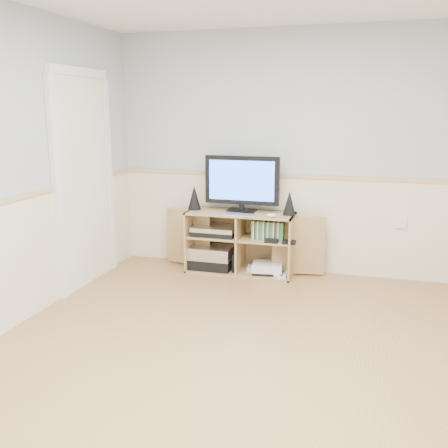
{
  "coord_description": "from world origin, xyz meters",
  "views": [
    {
      "loc": [
        0.66,
        -2.93,
        1.71
      ],
      "look_at": [
        -0.54,
        1.2,
        0.71
      ],
      "focal_mm": 40.0,
      "sensor_mm": 36.0,
      "label": 1
    }
  ],
  "objects_px": {
    "monitor": "(242,182)",
    "game_consoles": "(266,268)",
    "media_cabinet": "(242,241)",
    "keyboard": "(239,215)"
  },
  "relations": [
    {
      "from": "media_cabinet",
      "to": "monitor",
      "type": "xyz_separation_m",
      "value": [
        0.0,
        -0.0,
        0.63
      ]
    },
    {
      "from": "game_consoles",
      "to": "keyboard",
      "type": "bearing_deg",
      "value": -155.14
    },
    {
      "from": "keyboard",
      "to": "media_cabinet",
      "type": "bearing_deg",
      "value": 101.03
    },
    {
      "from": "media_cabinet",
      "to": "keyboard",
      "type": "relative_size",
      "value": 5.36
    },
    {
      "from": "monitor",
      "to": "keyboard",
      "type": "bearing_deg",
      "value": -85.59
    },
    {
      "from": "media_cabinet",
      "to": "monitor",
      "type": "height_order",
      "value": "monitor"
    },
    {
      "from": "monitor",
      "to": "game_consoles",
      "type": "bearing_deg",
      "value": -11.85
    },
    {
      "from": "monitor",
      "to": "game_consoles",
      "type": "xyz_separation_m",
      "value": [
        0.29,
        -0.06,
        -0.89
      ]
    },
    {
      "from": "media_cabinet",
      "to": "game_consoles",
      "type": "distance_m",
      "value": 0.4
    },
    {
      "from": "media_cabinet",
      "to": "monitor",
      "type": "distance_m",
      "value": 0.63
    }
  ]
}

